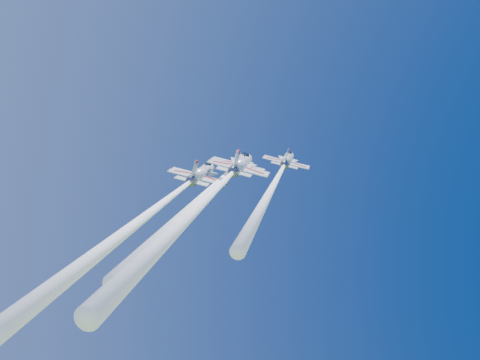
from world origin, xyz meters
TOP-DOWN VIEW (x-y plane):
  - jet_lead at (-12.76, -10.23)m, footprint 32.84×40.79m
  - jet_left at (-21.48, -9.73)m, footprint 34.84×43.35m
  - jet_right at (-6.54, -17.42)m, footprint 27.40×34.13m
  - jet_slot at (-18.12, -18.17)m, footprint 32.41×40.10m

SIDE VIEW (x-z plane):
  - jet_left at x=-21.48m, z-range 54.99..105.80m
  - jet_slot at x=-18.12m, z-range 58.24..104.49m
  - jet_lead at x=-12.76m, z-range 60.17..107.78m
  - jet_right at x=-6.54m, z-range 64.45..104.58m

